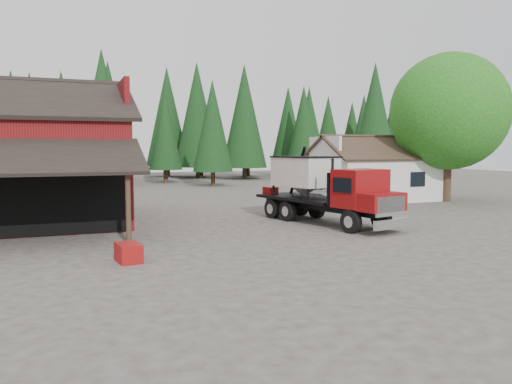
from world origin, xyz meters
name	(u,v)px	position (x,y,z in m)	size (l,w,h in m)	color
ground	(284,244)	(0.00, 0.00, 0.00)	(120.00, 120.00, 0.00)	#403A32
farmhouse	(373,176)	(13.00, 13.00, 1.67)	(8.60, 6.42, 4.65)	silver
deciduous_tree	(449,116)	(17.01, 9.97, 5.91)	(8.00, 8.00, 10.20)	#382619
conifer_backdrop	(135,180)	(0.00, 42.00, 0.00)	(76.00, 16.00, 16.00)	black
near_pine_b	(213,126)	(6.00, 30.00, 5.89)	(3.96, 3.96, 10.40)	#382619
near_pine_c	(375,117)	(22.00, 26.00, 6.89)	(4.84, 4.84, 12.40)	#382619
near_pine_d	(103,110)	(-4.00, 34.00, 7.39)	(5.28, 5.28, 13.40)	#382619
feed_truck	(324,187)	(4.00, 4.03, 1.78)	(4.13, 8.73, 3.81)	black
silver_car	(336,194)	(8.21, 10.00, 0.81)	(2.67, 5.80, 1.61)	#A0A3A8
equip_box	(128,253)	(-6.00, -1.01, 0.30)	(0.70, 1.10, 0.60)	maroon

